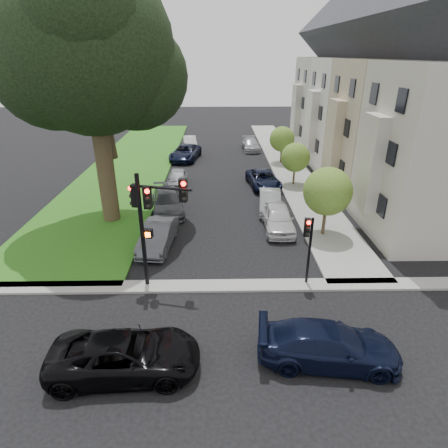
{
  "coord_description": "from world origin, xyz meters",
  "views": [
    {
      "loc": [
        -0.34,
        -13.28,
        10.35
      ],
      "look_at": [
        0.0,
        5.0,
        2.0
      ],
      "focal_mm": 30.0,
      "sensor_mm": 36.0,
      "label": 1
    }
  ],
  "objects_px": {
    "small_tree_c": "(282,139)",
    "car_cross_near": "(125,355)",
    "small_tree_b": "(295,158)",
    "car_parked_9": "(190,142)",
    "car_parked_6": "(168,202)",
    "car_cross_far": "(329,345)",
    "car_parked_1": "(270,201)",
    "small_tree_a": "(328,192)",
    "eucalyptus": "(88,50)",
    "car_parked_4": "(251,145)",
    "traffic_signal_secondary": "(308,239)",
    "car_parked_7": "(178,178)",
    "traffic_signal_main": "(150,211)",
    "car_parked_8": "(185,153)",
    "car_parked_5": "(158,235)",
    "car_parked_0": "(278,218)",
    "car_parked_2": "(263,179)"
  },
  "relations": [
    {
      "from": "small_tree_a",
      "to": "car_parked_8",
      "type": "xyz_separation_m",
      "value": [
        -9.92,
        18.51,
        -2.13
      ]
    },
    {
      "from": "car_parked_1",
      "to": "small_tree_c",
      "type": "bearing_deg",
      "value": 83.49
    },
    {
      "from": "car_cross_far",
      "to": "small_tree_a",
      "type": "bearing_deg",
      "value": -7.08
    },
    {
      "from": "car_parked_1",
      "to": "car_parked_8",
      "type": "relative_size",
      "value": 0.77
    },
    {
      "from": "car_parked_6",
      "to": "car_parked_9",
      "type": "distance_m",
      "value": 20.0
    },
    {
      "from": "eucalyptus",
      "to": "small_tree_c",
      "type": "bearing_deg",
      "value": 45.8
    },
    {
      "from": "car_parked_9",
      "to": "traffic_signal_secondary",
      "type": "bearing_deg",
      "value": -83.84
    },
    {
      "from": "eucalyptus",
      "to": "car_parked_4",
      "type": "xyz_separation_m",
      "value": [
        11.21,
        20.12,
        -9.9
      ]
    },
    {
      "from": "traffic_signal_main",
      "to": "car_parked_5",
      "type": "height_order",
      "value": "traffic_signal_main"
    },
    {
      "from": "car_cross_near",
      "to": "car_parked_9",
      "type": "distance_m",
      "value": 34.82
    },
    {
      "from": "car_parked_1",
      "to": "eucalyptus",
      "type": "bearing_deg",
      "value": -165.9
    },
    {
      "from": "car_parked_2",
      "to": "car_parked_6",
      "type": "xyz_separation_m",
      "value": [
        -7.45,
        -5.31,
        0.06
      ]
    },
    {
      "from": "traffic_signal_main",
      "to": "car_parked_6",
      "type": "bearing_deg",
      "value": 93.3
    },
    {
      "from": "car_parked_4",
      "to": "car_parked_9",
      "type": "xyz_separation_m",
      "value": [
        -7.21,
        1.32,
        0.01
      ]
    },
    {
      "from": "small_tree_b",
      "to": "car_parked_2",
      "type": "relative_size",
      "value": 0.73
    },
    {
      "from": "traffic_signal_main",
      "to": "car_parked_4",
      "type": "height_order",
      "value": "traffic_signal_main"
    },
    {
      "from": "car_cross_far",
      "to": "car_parked_8",
      "type": "relative_size",
      "value": 0.93
    },
    {
      "from": "car_cross_near",
      "to": "small_tree_b",
      "type": "bearing_deg",
      "value": -28.61
    },
    {
      "from": "small_tree_a",
      "to": "traffic_signal_secondary",
      "type": "bearing_deg",
      "value": -113.38
    },
    {
      "from": "car_cross_near",
      "to": "car_parked_4",
      "type": "distance_m",
      "value": 34.27
    },
    {
      "from": "small_tree_a",
      "to": "car_parked_4",
      "type": "height_order",
      "value": "small_tree_a"
    },
    {
      "from": "car_parked_1",
      "to": "small_tree_a",
      "type": "bearing_deg",
      "value": -50.55
    },
    {
      "from": "car_cross_far",
      "to": "car_parked_8",
      "type": "height_order",
      "value": "car_parked_8"
    },
    {
      "from": "car_cross_far",
      "to": "traffic_signal_main",
      "type": "bearing_deg",
      "value": 60.56
    },
    {
      "from": "car_cross_near",
      "to": "car_parked_0",
      "type": "relative_size",
      "value": 1.16
    },
    {
      "from": "small_tree_c",
      "to": "car_cross_near",
      "type": "xyz_separation_m",
      "value": [
        -9.82,
        -27.56,
        -1.78
      ]
    },
    {
      "from": "car_parked_5",
      "to": "car_parked_1",
      "type": "bearing_deg",
      "value": 43.05
    },
    {
      "from": "car_cross_near",
      "to": "car_parked_9",
      "type": "height_order",
      "value": "car_cross_near"
    },
    {
      "from": "traffic_signal_secondary",
      "to": "car_parked_0",
      "type": "bearing_deg",
      "value": 93.15
    },
    {
      "from": "small_tree_c",
      "to": "car_cross_near",
      "type": "relative_size",
      "value": 0.72
    },
    {
      "from": "car_cross_far",
      "to": "car_parked_1",
      "type": "height_order",
      "value": "car_cross_far"
    },
    {
      "from": "eucalyptus",
      "to": "small_tree_c",
      "type": "xyz_separation_m",
      "value": [
        13.79,
        14.18,
        -8.04
      ]
    },
    {
      "from": "car_parked_4",
      "to": "car_parked_9",
      "type": "bearing_deg",
      "value": 167.43
    },
    {
      "from": "car_cross_far",
      "to": "car_parked_6",
      "type": "relative_size",
      "value": 0.99
    },
    {
      "from": "car_cross_near",
      "to": "car_parked_6",
      "type": "bearing_deg",
      "value": -2.02
    },
    {
      "from": "car_parked_4",
      "to": "traffic_signal_main",
      "type": "bearing_deg",
      "value": -106.11
    },
    {
      "from": "eucalyptus",
      "to": "small_tree_b",
      "type": "xyz_separation_m",
      "value": [
        13.79,
        7.18,
        -8.13
      ]
    },
    {
      "from": "car_cross_near",
      "to": "car_parked_8",
      "type": "bearing_deg",
      "value": -2.87
    },
    {
      "from": "eucalyptus",
      "to": "car_parked_2",
      "type": "distance_m",
      "value": 16.34
    },
    {
      "from": "small_tree_c",
      "to": "traffic_signal_secondary",
      "type": "bearing_deg",
      "value": -95.99
    },
    {
      "from": "eucalyptus",
      "to": "car_parked_1",
      "type": "relative_size",
      "value": 3.64
    },
    {
      "from": "car_parked_1",
      "to": "car_parked_5",
      "type": "height_order",
      "value": "car_parked_5"
    },
    {
      "from": "traffic_signal_secondary",
      "to": "car_parked_7",
      "type": "bearing_deg",
      "value": 116.45
    },
    {
      "from": "eucalyptus",
      "to": "car_parked_0",
      "type": "bearing_deg",
      "value": -8.41
    },
    {
      "from": "small_tree_b",
      "to": "car_parked_1",
      "type": "relative_size",
      "value": 0.86
    },
    {
      "from": "small_tree_c",
      "to": "small_tree_b",
      "type": "bearing_deg",
      "value": -90.0
    },
    {
      "from": "car_parked_5",
      "to": "car_parked_8",
      "type": "bearing_deg",
      "value": 95.37
    },
    {
      "from": "small_tree_a",
      "to": "car_parked_8",
      "type": "relative_size",
      "value": 0.79
    },
    {
      "from": "small_tree_a",
      "to": "car_parked_9",
      "type": "bearing_deg",
      "value": 112.17
    },
    {
      "from": "small_tree_b",
      "to": "car_parked_9",
      "type": "relative_size",
      "value": 0.9
    }
  ]
}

